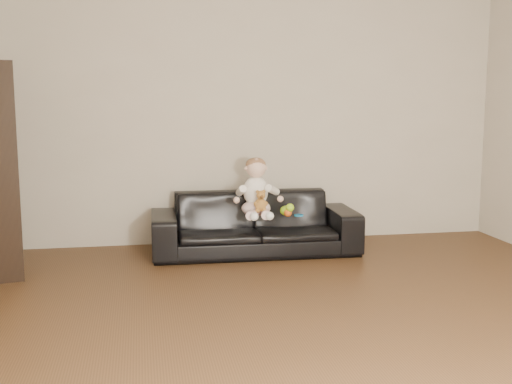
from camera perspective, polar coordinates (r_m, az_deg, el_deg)
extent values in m
plane|color=#4B311A|center=(3.94, 6.56, -13.14)|extent=(5.50, 5.50, 0.00)
plane|color=#B9AF9C|center=(6.34, -0.49, 7.23)|extent=(5.00, 0.00, 5.00)
imported|color=black|center=(5.95, -0.13, -2.79)|extent=(1.91, 0.78, 0.55)
ellipsoid|color=silver|center=(5.84, 0.00, -1.44)|extent=(0.32, 0.30, 0.14)
ellipsoid|color=white|center=(5.83, -0.03, 0.08)|extent=(0.28, 0.25, 0.28)
sphere|color=beige|center=(5.78, 0.00, 2.17)|extent=(0.23, 0.23, 0.18)
ellipsoid|color=#8C603F|center=(5.79, -0.02, 2.45)|extent=(0.23, 0.23, 0.13)
cylinder|color=silver|center=(5.66, -0.24, -1.97)|extent=(0.14, 0.24, 0.09)
cylinder|color=silver|center=(5.68, 0.86, -1.94)|extent=(0.14, 0.24, 0.09)
sphere|color=white|center=(5.55, -0.14, -2.20)|extent=(0.09, 0.09, 0.08)
sphere|color=white|center=(5.57, 1.20, -2.15)|extent=(0.09, 0.09, 0.08)
cylinder|color=white|center=(5.74, -1.33, 0.12)|extent=(0.12, 0.20, 0.12)
cylinder|color=white|center=(5.79, 1.47, 0.20)|extent=(0.12, 0.20, 0.12)
ellipsoid|color=#9E6B2D|center=(5.66, 0.41, -1.13)|extent=(0.12, 0.11, 0.12)
sphere|color=#9E6B2D|center=(5.63, 0.43, -0.28)|extent=(0.10, 0.10, 0.08)
sphere|color=#9E6B2D|center=(5.63, 0.13, 0.03)|extent=(0.04, 0.04, 0.03)
sphere|color=#9E6B2D|center=(5.64, 0.70, 0.04)|extent=(0.04, 0.04, 0.03)
sphere|color=#593819|center=(5.60, 0.50, -0.42)|extent=(0.04, 0.04, 0.03)
ellipsoid|color=#9DDC19|center=(5.86, 2.68, -1.66)|extent=(0.12, 0.14, 0.09)
sphere|color=orange|center=(5.81, 2.85, -1.86)|extent=(0.08, 0.08, 0.07)
cylinder|color=#1674B7|center=(5.86, 3.82, -2.08)|extent=(0.09, 0.09, 0.01)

